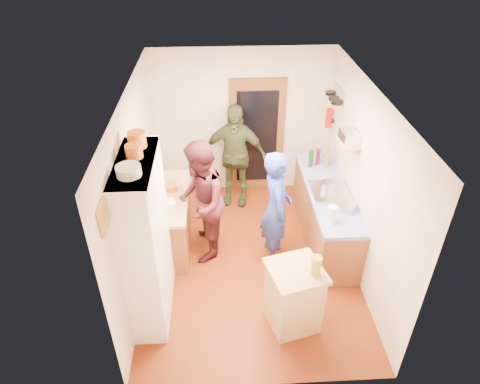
{
  "coord_description": "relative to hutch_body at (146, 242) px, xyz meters",
  "views": [
    {
      "loc": [
        -0.4,
        -4.71,
        4.42
      ],
      "look_at": [
        -0.14,
        0.15,
        1.13
      ],
      "focal_mm": 32.0,
      "sensor_mm": 36.0,
      "label": 1
    }
  ],
  "objects": [
    {
      "name": "bottle_a",
      "position": [
        2.35,
        1.97,
        -0.05
      ],
      "size": [
        0.09,
        0.09,
        0.29
      ],
      "primitive_type": "cylinder",
      "rotation": [
        0.0,
        0.0,
        -0.17
      ],
      "color": "#143F14",
      "rests_on": "right_counter_top"
    },
    {
      "name": "mixing_bowl",
      "position": [
        2.6,
        0.78,
        -0.15
      ],
      "size": [
        0.3,
        0.3,
        0.11
      ],
      "primitive_type": "cylinder",
      "rotation": [
        0.0,
        0.0,
        0.03
      ],
      "color": "silver",
      "rests_on": "right_counter_top"
    },
    {
      "name": "person_hob",
      "position": [
        1.7,
        0.86,
        -0.22
      ],
      "size": [
        0.43,
        0.65,
        1.77
      ],
      "primitive_type": "imported",
      "rotation": [
        0.0,
        0.0,
        1.59
      ],
      "color": "#28379A",
      "rests_on": "ground"
    },
    {
      "name": "pan_hang_a",
      "position": [
        2.7,
        2.15,
        0.82
      ],
      "size": [
        0.18,
        0.18,
        0.05
      ],
      "primitive_type": "cylinder",
      "color": "black",
      "rests_on": "pan_rail"
    },
    {
      "name": "person_back",
      "position": [
        1.15,
        2.36,
        -0.18
      ],
      "size": [
        1.14,
        0.65,
        1.83
      ],
      "primitive_type": "imported",
      "rotation": [
        0.0,
        0.0,
        -0.2
      ],
      "color": "#333B22",
      "rests_on": "ground"
    },
    {
      "name": "ceiling",
      "position": [
        1.3,
        0.8,
        1.51
      ],
      "size": [
        3.0,
        4.0,
        0.02
      ],
      "primitive_type": "cube",
      "color": "silver",
      "rests_on": "ground"
    },
    {
      "name": "orange_pot_b",
      "position": [
        0.0,
        0.33,
        1.19
      ],
      "size": [
        0.2,
        0.2,
        0.18
      ],
      "primitive_type": "cylinder",
      "color": "orange",
      "rests_on": "hutch_top_shelf"
    },
    {
      "name": "orange_pot_a",
      "position": [
        0.0,
        0.09,
        1.17
      ],
      "size": [
        0.18,
        0.18,
        0.14
      ],
      "primitive_type": "cylinder",
      "color": "orange",
      "rests_on": "hutch_top_shelf"
    },
    {
      "name": "wall_shelf",
      "position": [
        2.67,
        1.25,
        0.6
      ],
      "size": [
        0.26,
        0.42,
        0.03
      ],
      "primitive_type": "cube",
      "color": "tan",
      "rests_on": "wall_right"
    },
    {
      "name": "hob",
      "position": [
        2.5,
        1.21,
        -0.18
      ],
      "size": [
        0.55,
        0.58,
        0.04
      ],
      "primitive_type": "cube",
      "color": "silver",
      "rests_on": "right_counter_top"
    },
    {
      "name": "picture_frame",
      "position": [
        -0.18,
        -0.75,
        0.95
      ],
      "size": [
        0.03,
        0.25,
        0.3
      ],
      "primitive_type": "cube",
      "color": "gold",
      "rests_on": "wall_left"
    },
    {
      "name": "island_top",
      "position": [
        1.74,
        -0.36,
        -0.22
      ],
      "size": [
        0.76,
        0.76,
        0.05
      ],
      "primitive_type": "cube",
      "rotation": [
        0.0,
        0.0,
        0.26
      ],
      "color": "tan",
      "rests_on": "island_base"
    },
    {
      "name": "right_counter_base",
      "position": [
        2.5,
        1.3,
        -0.68
      ],
      "size": [
        0.6,
        2.2,
        0.84
      ],
      "primitive_type": "cube",
      "color": "#95592D",
      "rests_on": "ground"
    },
    {
      "name": "fire_extinguisher",
      "position": [
        2.71,
        2.5,
        0.4
      ],
      "size": [
        0.11,
        0.11,
        0.32
      ],
      "primitive_type": "cylinder",
      "color": "red",
      "rests_on": "wall_right"
    },
    {
      "name": "pot_on_hob",
      "position": [
        2.45,
        1.26,
        -0.1
      ],
      "size": [
        0.18,
        0.18,
        0.12
      ],
      "primitive_type": "cylinder",
      "color": "silver",
      "rests_on": "hob"
    },
    {
      "name": "kettle",
      "position": [
        0.05,
        1.09,
        -0.11
      ],
      "size": [
        0.17,
        0.17,
        0.18
      ],
      "primitive_type": "cylinder",
      "rotation": [
        0.0,
        0.0,
        -0.07
      ],
      "color": "white",
      "rests_on": "left_counter_top"
    },
    {
      "name": "door_glass",
      "position": [
        1.55,
        2.74,
        -0.05
      ],
      "size": [
        0.7,
        0.02,
        1.7
      ],
      "primitive_type": "cube",
      "color": "black",
      "rests_on": "door_frame"
    },
    {
      "name": "hutch_top_shelf",
      "position": [
        0.0,
        0.0,
        1.08
      ],
      "size": [
        0.4,
        1.14,
        0.04
      ],
      "primitive_type": "cube",
      "color": "white",
      "rests_on": "hutch_body"
    },
    {
      "name": "pan_hang_b",
      "position": [
        2.7,
        2.35,
        0.8
      ],
      "size": [
        0.16,
        0.16,
        0.05
      ],
      "primitive_type": "cylinder",
      "color": "black",
      "rests_on": "pan_rail"
    },
    {
      "name": "radio",
      "position": [
        2.67,
        1.25,
        0.69
      ],
      "size": [
        0.24,
        0.31,
        0.15
      ],
      "primitive_type": "cube",
      "rotation": [
        0.0,
        0.0,
        0.06
      ],
      "color": "silver",
      "rests_on": "wall_shelf"
    },
    {
      "name": "bottle_c",
      "position": [
        2.61,
        1.97,
        -0.04
      ],
      "size": [
        0.1,
        0.1,
        0.33
      ],
      "primitive_type": "cylinder",
      "rotation": [
        0.0,
        0.0,
        -0.29
      ],
      "color": "olive",
      "rests_on": "right_counter_top"
    },
    {
      "name": "paper_towel",
      "position": [
        2.35,
        0.51,
        -0.07
      ],
      "size": [
        0.12,
        0.12,
        0.26
      ],
      "primitive_type": "cylinder",
      "rotation": [
        0.0,
        0.0,
        0.06
      ],
      "color": "white",
      "rests_on": "right_counter_top"
    },
    {
      "name": "right_counter_top",
      "position": [
        2.5,
        1.3,
        -0.23
      ],
      "size": [
        0.62,
        2.22,
        0.06
      ],
      "primitive_type": "cube",
      "color": "#1D2EAA",
      "rests_on": "right_counter_base"
    },
    {
      "name": "oil_jar",
      "position": [
        1.95,
        -0.43,
        -0.07
      ],
      "size": [
        0.15,
        0.15,
        0.25
      ],
      "primitive_type": "cylinder",
      "rotation": [
        0.0,
        0.0,
        0.26
      ],
      "color": "#AD9E2D",
      "rests_on": "island_top"
    },
    {
      "name": "toaster",
      "position": [
        0.15,
        0.83,
        -0.11
      ],
      "size": [
        0.28,
        0.23,
        0.18
      ],
      "primitive_type": "cube",
      "rotation": [
        0.0,
        0.0,
        0.29
      ],
      "color": "white",
      "rests_on": "left_counter_top"
    },
    {
      "name": "door_frame",
      "position": [
        1.55,
        2.77,
        -0.05
      ],
      "size": [
        0.95,
        0.06,
        2.1
      ],
      "primitive_type": "cube",
      "color": "brown",
      "rests_on": "ground"
    },
    {
      "name": "hutch_body",
      "position": [
        0.0,
        0.0,
        0.0
      ],
      "size": [
        0.4,
        1.2,
        2.2
      ],
      "primitive_type": "cube",
      "color": "white",
      "rests_on": "ground"
    },
    {
      "name": "left_counter_base",
      "position": [
        0.1,
        1.25,
        -0.68
      ],
      "size": [
        0.6,
        1.4,
        0.85
      ],
      "primitive_type": "cube",
      "color": "#95592D",
      "rests_on": "ground"
    },
    {
      "name": "wall_back",
      "position": [
        1.3,
        2.81,
        0.2
      ],
      "size": [
        3.0,
        0.02,
        2.6
      ],
      "primitive_type": "cube",
      "color": "silver",
      "rests_on": "ground"
    },
    {
      "name": "pan_rail",
      "position": [
        2.76,
        2.33,
        0.95
      ],
      "size": [
        0.02,
        0.65,
        0.02
      ],
      "primitive_type": "cylinder",
      "rotation": [
        1.57,
        0.0,
        0.0
      ],
      "color": "silver",
      "rests_on": "wall_right"
    },
    {
      "name": "wall_right",
      "position": [
        2.81,
        0.8,
        0.2
      ],
      "size": [
        0.02,
        4.0,
        2.6
      ],
      "primitive_type": "cube",
      "color": "silver",
      "rests_on": "ground"
    },
    {
      "name": "bottle_b",
      "position": [
        2.48,
        2.04,
        -0.06
      ],
      "size": [
        0.08,
        0.08,
        0.27
      ],
      "primitive_type": "cylinder",
      "rotation": [
        0.0,
        0.0,
        0.2
      ],
      "color": "#591419",
      "rests_on": "right_counter_top"
    },
    {
      "name": "orange_bowl",
      "position": [
        0.18,
        1.41,
        -0.16
      ],
      "size": [
        0.23,
        0.23,
        0.08
      ],
      "primitive_type": "cylinder",
      "rotation": [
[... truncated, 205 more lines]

